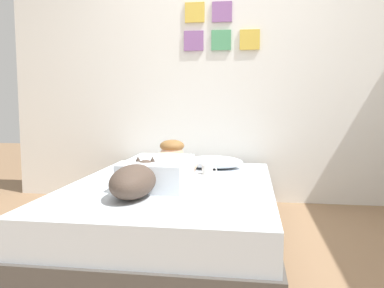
{
  "coord_description": "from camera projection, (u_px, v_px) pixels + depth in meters",
  "views": [
    {
      "loc": [
        0.29,
        -2.36,
        0.97
      ],
      "look_at": [
        -0.17,
        0.7,
        0.64
      ],
      "focal_mm": 37.19,
      "sensor_mm": 36.0,
      "label": 1
    }
  ],
  "objects": [
    {
      "name": "coffee_cup",
      "position": [
        208.0,
        169.0,
        3.19
      ],
      "size": [
        0.12,
        0.09,
        0.07
      ],
      "color": "white",
      "rests_on": "bed"
    },
    {
      "name": "dog",
      "position": [
        135.0,
        180.0,
        2.43
      ],
      "size": [
        0.26,
        0.57,
        0.21
      ],
      "color": "#4C3D33",
      "rests_on": "bed"
    },
    {
      "name": "ground_plane",
      "position": [
        202.0,
        259.0,
        2.46
      ],
      "size": [
        12.5,
        12.5,
        0.0
      ],
      "primitive_type": "plane",
      "color": "#8C6B4C"
    },
    {
      "name": "cell_phone",
      "position": [
        139.0,
        182.0,
        2.85
      ],
      "size": [
        0.07,
        0.14,
        0.01
      ],
      "primitive_type": "cube",
      "color": "black",
      "rests_on": "bed"
    },
    {
      "name": "back_wall",
      "position": [
        222.0,
        73.0,
        3.86
      ],
      "size": [
        4.25,
        0.12,
        2.5
      ],
      "color": "silver",
      "rests_on": "ground"
    },
    {
      "name": "person_lying",
      "position": [
        162.0,
        167.0,
        2.91
      ],
      "size": [
        0.43,
        0.92,
        0.27
      ],
      "color": "silver",
      "rests_on": "bed"
    },
    {
      "name": "pillow",
      "position": [
        213.0,
        162.0,
        3.46
      ],
      "size": [
        0.52,
        0.32,
        0.11
      ],
      "primitive_type": "ellipsoid",
      "color": "silver",
      "rests_on": "bed"
    },
    {
      "name": "bed",
      "position": [
        172.0,
        210.0,
        2.87
      ],
      "size": [
        1.46,
        2.07,
        0.39
      ],
      "color": "#4C4742",
      "rests_on": "ground"
    }
  ]
}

